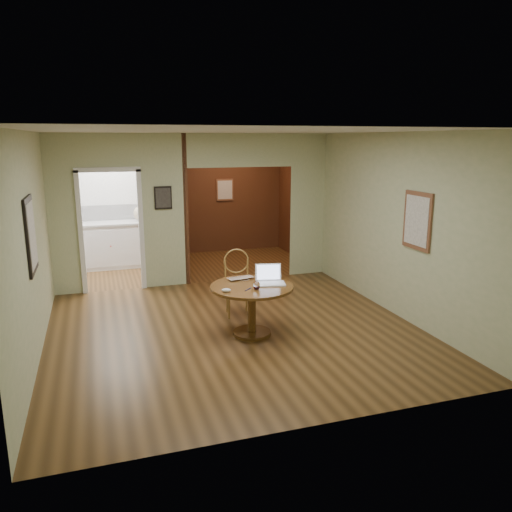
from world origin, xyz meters
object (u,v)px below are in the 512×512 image
object	(u,v)px
chair	(237,279)
closed_laptop	(242,279)
open_laptop	(270,278)
dining_table	(252,298)

from	to	relation	value
chair	closed_laptop	bearing A→B (deg)	-89.95
chair	open_laptop	xyz separation A→B (m)	(0.23, -0.83, 0.21)
dining_table	closed_laptop	size ratio (longest dim) A/B	3.03
chair	open_laptop	distance (m)	0.89
dining_table	open_laptop	xyz separation A→B (m)	(0.27, 0.04, 0.25)
chair	closed_laptop	xyz separation A→B (m)	(-0.09, -0.59, 0.16)
chair	open_laptop	world-z (taller)	chair
chair	closed_laptop	size ratio (longest dim) A/B	2.71
dining_table	closed_laptop	distance (m)	0.34
chair	closed_laptop	world-z (taller)	chair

